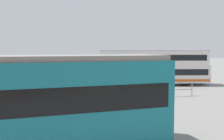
{
  "coord_description": "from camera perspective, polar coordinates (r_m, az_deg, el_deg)",
  "views": [
    {
      "loc": [
        6.14,
        26.18,
        3.84
      ],
      "look_at": [
        3.24,
        5.69,
        2.24
      ],
      "focal_mm": 43.6,
      "sensor_mm": 36.0,
      "label": 1
    }
  ],
  "objects": [
    {
      "name": "double_decker_bus",
      "position": [
        29.48,
        8.54,
        0.63
      ],
      "size": [
        11.93,
        3.79,
        3.72
      ],
      "color": "white",
      "rests_on": "ground"
    },
    {
      "name": "pedestrian_near_railing",
      "position": [
        20.38,
        1.5,
        -3.64
      ],
      "size": [
        0.36,
        0.33,
        1.7
      ],
      "color": "black",
      "rests_on": "ground"
    },
    {
      "name": "ground_plane",
      "position": [
        27.16,
        5.11,
        -3.72
      ],
      "size": [
        160.0,
        160.0,
        0.0
      ],
      "primitive_type": "plane",
      "color": "gray"
    },
    {
      "name": "info_sign",
      "position": [
        20.45,
        -4.14,
        -1.94
      ],
      "size": [
        1.19,
        0.32,
        2.27
      ],
      "color": "slate",
      "rests_on": "ground"
    },
    {
      "name": "pedestrian_crossing",
      "position": [
        18.75,
        6.18,
        -4.55
      ],
      "size": [
        0.43,
        0.43,
        1.61
      ],
      "color": "#33384C",
      "rests_on": "ground"
    },
    {
      "name": "pedestrian_railing",
      "position": [
        21.57,
        7.58,
        -3.88
      ],
      "size": [
        7.78,
        1.04,
        1.08
      ],
      "color": "gray",
      "rests_on": "ground"
    }
  ]
}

